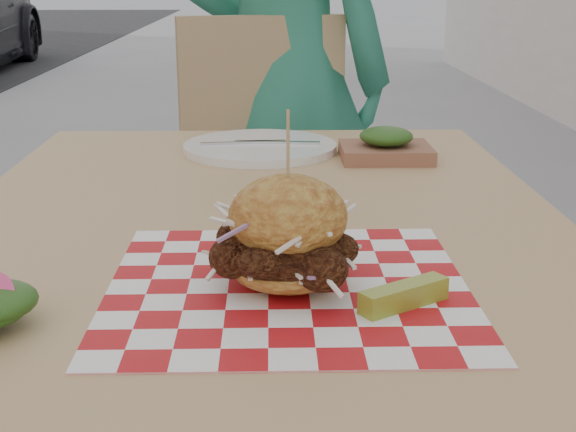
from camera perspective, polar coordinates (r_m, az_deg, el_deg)
name	(u,v)px	position (r m, az deg, el deg)	size (l,w,h in m)	color
diner	(282,78)	(2.11, -0.46, 9.81)	(0.57, 0.38, 1.58)	#2D8265
patio_table	(258,278)	(1.05, -2.15, -4.43)	(0.80, 1.20, 0.75)	tan
patio_chair	(254,183)	(1.98, -2.42, 2.35)	(0.50, 0.51, 0.95)	tan
paper_liner	(288,286)	(0.81, 0.00, -5.01)	(0.36, 0.36, 0.00)	red
sandwich	(288,239)	(0.79, 0.00, -1.63)	(0.16, 0.16, 0.18)	#BF8C35
pickle_spear	(404,295)	(0.76, 8.25, -5.62)	(0.10, 0.02, 0.02)	#99A630
place_setting	(260,147)	(1.42, -1.99, 4.90)	(0.27, 0.27, 0.02)	white
kraft_tray	(386,146)	(1.36, 6.98, 4.93)	(0.15, 0.12, 0.06)	brown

